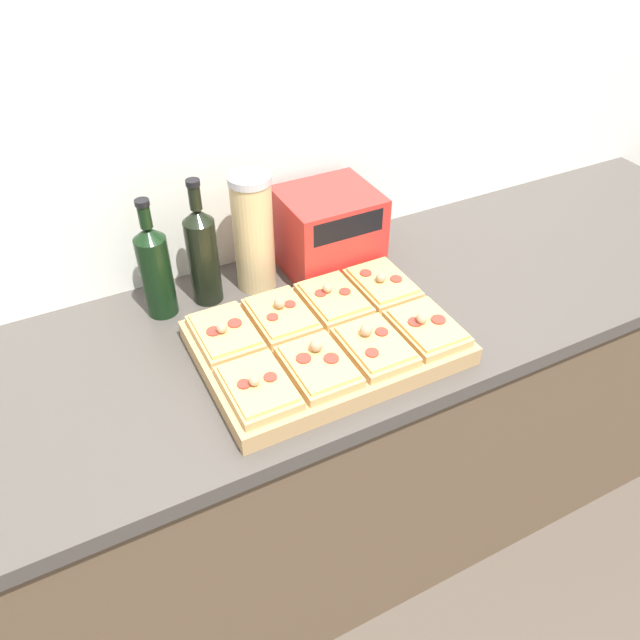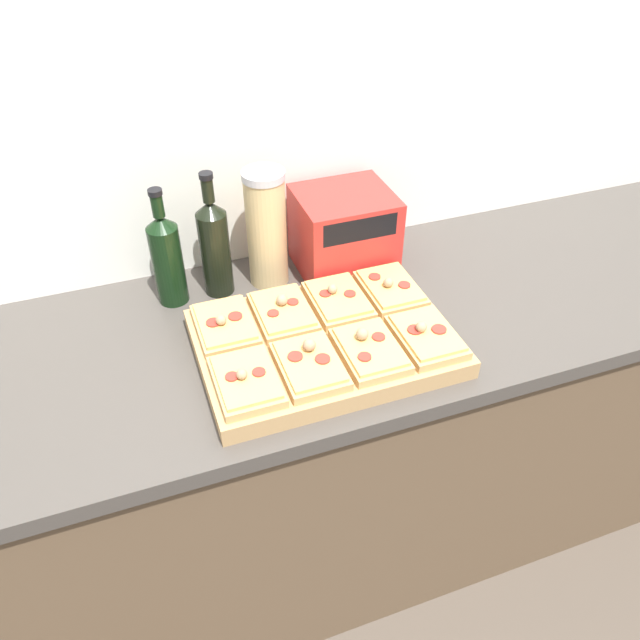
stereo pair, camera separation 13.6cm
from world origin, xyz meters
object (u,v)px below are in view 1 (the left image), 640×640
Objects in this scene: cutting_board at (326,342)px; toaster_oven at (328,231)px; wine_bottle at (203,253)px; olive_oil_bottle at (155,269)px; grain_jar_tall at (253,233)px.

toaster_oven is (0.16, 0.29, 0.08)m from cutting_board.
wine_bottle is 1.23× the size of toaster_oven.
olive_oil_bottle is (-0.28, 0.30, 0.10)m from cutting_board.
olive_oil_bottle is at bearing -180.00° from wine_bottle.
olive_oil_bottle reaches higher than toaster_oven.
olive_oil_bottle is at bearing -180.00° from grain_jar_tall.
wine_bottle is 0.13m from grain_jar_tall.
toaster_oven is (0.20, -0.01, -0.04)m from grain_jar_tall.
wine_bottle is (-0.17, 0.30, 0.11)m from cutting_board.
olive_oil_bottle reaches higher than cutting_board.
wine_bottle is at bearing 178.54° from toaster_oven.
toaster_oven is (0.44, -0.01, -0.02)m from olive_oil_bottle.
cutting_board is at bearing -118.50° from toaster_oven.
olive_oil_bottle is 0.24m from grain_jar_tall.
olive_oil_bottle is 0.99× the size of grain_jar_tall.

